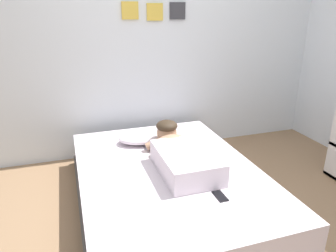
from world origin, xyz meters
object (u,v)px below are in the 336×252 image
coffee_cup (170,143)px  pillow (145,137)px  person_lying (180,153)px  bed (168,186)px  cell_phone (220,196)px

coffee_cup → pillow: bearing=134.3°
person_lying → coffee_cup: bearing=85.1°
bed → coffee_cup: size_ratio=16.41×
bed → coffee_cup: coffee_cup is taller
pillow → person_lying: person_lying is taller
pillow → cell_phone: 1.13m
bed → pillow: size_ratio=3.94×
pillow → person_lying: (0.16, -0.56, 0.05)m
bed → cell_phone: (0.22, -0.51, 0.18)m
bed → coffee_cup: (0.15, 0.40, 0.21)m
bed → person_lying: size_ratio=2.23×
bed → coffee_cup: 0.47m
pillow → coffee_cup: 0.27m
person_lying → coffee_cup: size_ratio=7.36×
cell_phone → person_lying: bearing=100.5°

